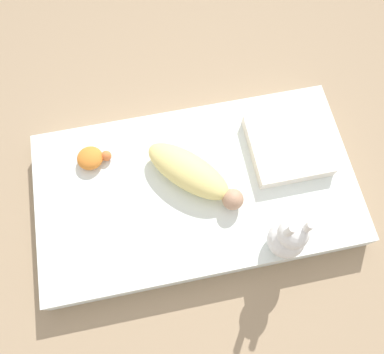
{
  "coord_description": "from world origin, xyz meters",
  "views": [
    {
      "loc": [
        -0.14,
        -0.58,
        1.88
      ],
      "look_at": [
        -0.01,
        0.03,
        0.19
      ],
      "focal_mm": 35.0,
      "sensor_mm": 36.0,
      "label": 1
    }
  ],
  "objects": [
    {
      "name": "ground_plane",
      "position": [
        0.0,
        0.0,
        0.0
      ],
      "size": [
        12.0,
        12.0,
        0.0
      ],
      "primitive_type": "plane",
      "color": "#9E8466"
    },
    {
      "name": "bed_mattress",
      "position": [
        0.0,
        0.0,
        0.07
      ],
      "size": [
        1.57,
        0.86,
        0.14
      ],
      "color": "white",
      "rests_on": "ground_plane"
    },
    {
      "name": "bunny_plush",
      "position": [
        0.33,
        -0.36,
        0.27
      ],
      "size": [
        0.17,
        0.17,
        0.35
      ],
      "color": "white",
      "rests_on": "bed_mattress"
    },
    {
      "name": "swaddled_baby",
      "position": [
        -0.01,
        0.04,
        0.2
      ],
      "size": [
        0.45,
        0.45,
        0.13
      ],
      "rotation": [
        0.0,
        0.0,
        5.5
      ],
      "color": "#EFDB7F",
      "rests_on": "bed_mattress"
    },
    {
      "name": "turtle_plush",
      "position": [
        -0.48,
        0.23,
        0.17
      ],
      "size": [
        0.17,
        0.12,
        0.07
      ],
      "color": "orange",
      "rests_on": "bed_mattress"
    },
    {
      "name": "pillow",
      "position": [
        0.49,
        0.11,
        0.17
      ],
      "size": [
        0.38,
        0.38,
        0.07
      ],
      "color": "white",
      "rests_on": "bed_mattress"
    }
  ]
}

